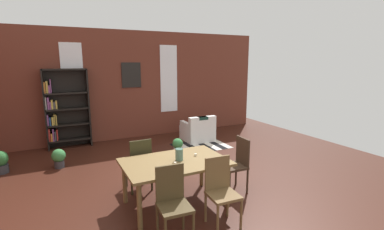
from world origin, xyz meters
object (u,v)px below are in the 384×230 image
object	(u,v)px
dining_chair_near_right	(221,189)
dining_chair_head_right	(237,162)
potted_plant_by_shelf	(178,145)
potted_plant_corner	(0,162)
potted_plant_window	(59,157)
dining_table	(175,166)
dining_chair_far_left	(139,163)
vase_on_table	(179,155)
armchair_white	(198,131)
dining_chair_near_left	(173,200)
bookshelf_tall	(64,109)

from	to	relation	value
dining_chair_near_right	dining_chair_head_right	bearing A→B (deg)	42.76
potted_plant_by_shelf	potted_plant_corner	distance (m)	3.79
dining_chair_head_right	potted_plant_window	xyz separation A→B (m)	(-2.81, 2.58, -0.28)
dining_table	dining_chair_far_left	distance (m)	0.85
dining_table	potted_plant_corner	size ratio (longest dim) A/B	3.41
vase_on_table	dining_chair_far_left	size ratio (longest dim) A/B	0.20
dining_chair_near_right	dining_chair_head_right	size ratio (longest dim) A/B	1.00
dining_chair_head_right	potted_plant_corner	world-z (taller)	dining_chair_head_right
vase_on_table	potted_plant_window	bearing A→B (deg)	123.42
potted_plant_corner	potted_plant_window	distance (m)	1.11
armchair_white	vase_on_table	bearing A→B (deg)	-122.36
dining_chair_head_right	potted_plant_corner	bearing A→B (deg)	144.39
dining_table	potted_plant_window	xyz separation A→B (m)	(-1.63, 2.57, -0.42)
dining_chair_near_left	dining_chair_head_right	size ratio (longest dim) A/B	1.00
potted_plant_by_shelf	potted_plant_corner	world-z (taller)	potted_plant_corner
dining_chair_far_left	dining_chair_head_right	bearing A→B (deg)	-26.20
potted_plant_by_shelf	armchair_white	bearing A→B (deg)	39.09
armchair_white	potted_plant_by_shelf	xyz separation A→B (m)	(-1.00, -0.81, -0.07)
bookshelf_tall	potted_plant_by_shelf	size ratio (longest dim) A/B	5.40
bookshelf_tall	dining_chair_near_left	bearing A→B (deg)	-77.88
dining_table	potted_plant_window	size ratio (longest dim) A/B	3.89
vase_on_table	potted_plant_by_shelf	xyz separation A→B (m)	(0.97, 2.30, -0.62)
dining_table	dining_chair_far_left	world-z (taller)	dining_chair_far_left
dining_chair_near_left	bookshelf_tall	distance (m)	5.00
vase_on_table	dining_table	bearing A→B (deg)	180.00
dining_table	armchair_white	xyz separation A→B (m)	(2.04, 3.11, -0.38)
bookshelf_tall	armchair_white	world-z (taller)	bookshelf_tall
dining_chair_near_right	bookshelf_tall	bearing A→B (deg)	109.96
vase_on_table	potted_plant_window	xyz separation A→B (m)	(-1.70, 2.57, -0.60)
armchair_white	potted_plant_corner	world-z (taller)	armchair_white
dining_chair_near_right	potted_plant_by_shelf	world-z (taller)	dining_chair_near_right
dining_table	potted_plant_corner	bearing A→B (deg)	134.28
armchair_white	potted_plant_window	world-z (taller)	armchair_white
dining_chair_head_right	dining_chair_near_left	bearing A→B (deg)	-153.93
potted_plant_by_shelf	potted_plant_corner	bearing A→B (deg)	172.68
dining_chair_far_left	potted_plant_window	distance (m)	2.23
vase_on_table	dining_chair_near_right	size ratio (longest dim) A/B	0.20
potted_plant_by_shelf	potted_plant_corner	xyz separation A→B (m)	(-3.76, 0.48, 0.04)
vase_on_table	armchair_white	bearing A→B (deg)	57.64
potted_plant_corner	potted_plant_window	bearing A→B (deg)	-11.05
armchair_white	potted_plant_window	bearing A→B (deg)	-171.61
dining_table	potted_plant_window	distance (m)	3.07
dining_chair_near_left	dining_chair_head_right	world-z (taller)	same
vase_on_table	bookshelf_tall	bearing A→B (deg)	109.70
dining_chair_near_right	dining_chair_near_left	world-z (taller)	same
potted_plant_corner	armchair_white	bearing A→B (deg)	3.95
dining_chair_far_left	dining_chair_near_left	bearing A→B (deg)	-89.85
armchair_white	potted_plant_window	distance (m)	3.71
dining_chair_far_left	bookshelf_tall	distance (m)	3.55
dining_chair_head_right	potted_plant_by_shelf	size ratio (longest dim) A/B	2.47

